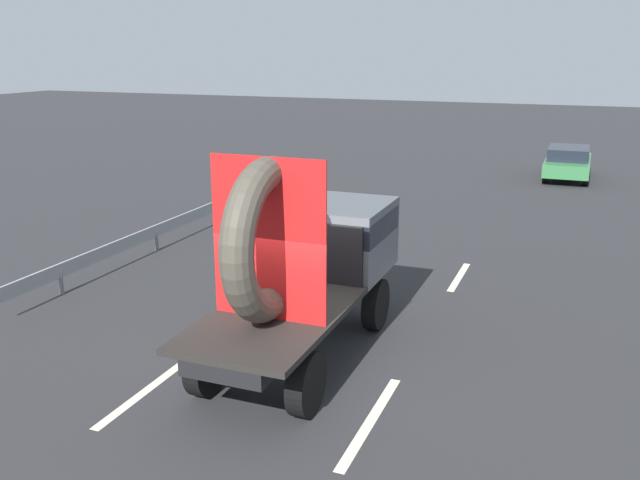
% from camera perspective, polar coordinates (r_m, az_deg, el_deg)
% --- Properties ---
extents(ground_plane, '(120.00, 120.00, 0.00)m').
position_cam_1_polar(ground_plane, '(11.95, -2.95, -10.69)').
color(ground_plane, '#28282B').
extents(flatbed_truck, '(2.02, 5.59, 3.76)m').
position_cam_1_polar(flatbed_truck, '(12.19, -0.75, -1.27)').
color(flatbed_truck, black).
rests_on(flatbed_truck, ground_plane).
extents(distant_sedan, '(1.75, 4.09, 1.34)m').
position_cam_1_polar(distant_sedan, '(30.45, 19.90, 6.14)').
color(distant_sedan, black).
rests_on(distant_sedan, ground_plane).
extents(guardrail, '(0.10, 14.61, 0.71)m').
position_cam_1_polar(guardrail, '(20.42, -10.59, 1.93)').
color(guardrail, gray).
rests_on(guardrail, ground_plane).
extents(lane_dash_left_near, '(0.16, 2.52, 0.01)m').
position_cam_1_polar(lane_dash_left_near, '(11.60, -14.27, -12.04)').
color(lane_dash_left_near, beige).
rests_on(lane_dash_left_near, ground_plane).
extents(lane_dash_left_far, '(0.16, 2.87, 0.01)m').
position_cam_1_polar(lane_dash_left_far, '(17.94, 0.17, -1.46)').
color(lane_dash_left_far, beige).
rests_on(lane_dash_left_far, ground_plane).
extents(lane_dash_right_near, '(0.16, 2.77, 0.01)m').
position_cam_1_polar(lane_dash_right_near, '(10.48, 4.23, -14.75)').
color(lane_dash_right_near, beige).
rests_on(lane_dash_right_near, ground_plane).
extents(lane_dash_right_far, '(0.16, 2.20, 0.01)m').
position_cam_1_polar(lane_dash_right_far, '(16.79, 11.49, -3.01)').
color(lane_dash_right_far, beige).
rests_on(lane_dash_right_far, ground_plane).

